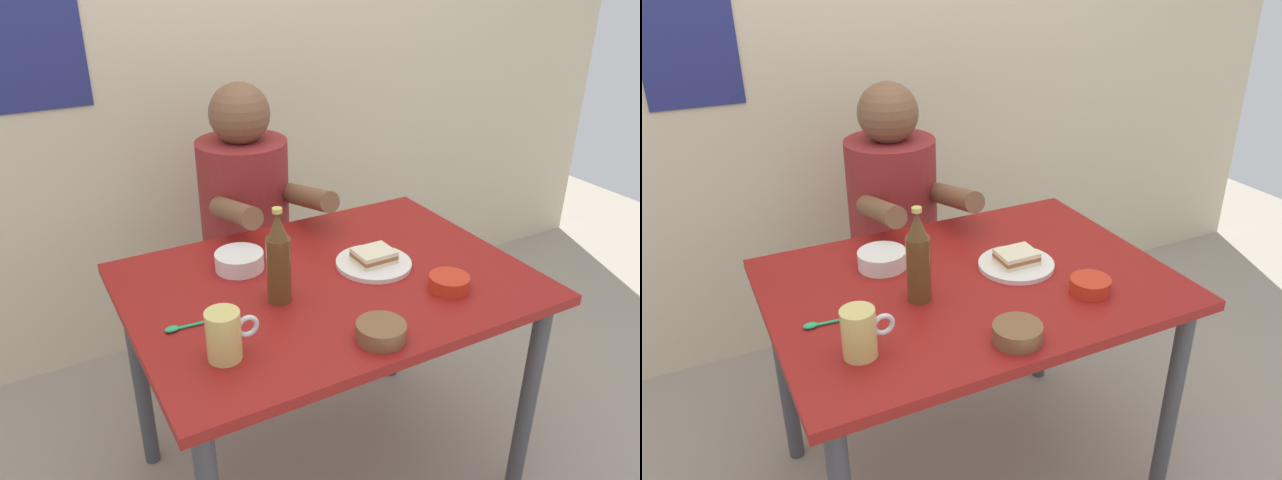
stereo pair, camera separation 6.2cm
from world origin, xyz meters
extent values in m
plane|color=gray|center=(0.00, 0.00, 0.00)|extent=(6.00, 6.00, 0.00)
cube|color=beige|center=(0.00, 1.05, 1.30)|extent=(4.40, 0.08, 2.60)
cube|color=navy|center=(-0.56, 1.01, 1.25)|extent=(0.32, 0.01, 0.38)
cube|color=maroon|center=(0.00, 0.00, 0.72)|extent=(1.10, 0.80, 0.03)
cylinder|color=#3F3F44|center=(0.49, -0.34, 0.35)|extent=(0.05, 0.05, 0.71)
cylinder|color=#3F3F44|center=(-0.49, 0.34, 0.35)|extent=(0.05, 0.05, 0.71)
cylinder|color=#3F3F44|center=(0.49, 0.34, 0.35)|extent=(0.05, 0.05, 0.71)
cylinder|color=#4C4C51|center=(0.01, 0.63, 0.21)|extent=(0.08, 0.08, 0.41)
cylinder|color=maroon|center=(0.01, 0.63, 0.43)|extent=(0.34, 0.34, 0.04)
cylinder|color=maroon|center=(0.01, 0.63, 0.71)|extent=(0.32, 0.32, 0.52)
sphere|color=brown|center=(0.01, 0.63, 1.06)|extent=(0.21, 0.21, 0.21)
cylinder|color=brown|center=(-0.12, 0.38, 0.82)|extent=(0.07, 0.31, 0.14)
cylinder|color=brown|center=(0.14, 0.38, 0.82)|extent=(0.07, 0.31, 0.14)
cylinder|color=silver|center=(0.15, 0.01, 0.75)|extent=(0.22, 0.22, 0.01)
cube|color=beige|center=(0.15, 0.01, 0.76)|extent=(0.11, 0.09, 0.01)
cube|color=#9E592D|center=(0.15, 0.01, 0.77)|extent=(0.11, 0.09, 0.01)
cube|color=beige|center=(0.15, 0.01, 0.78)|extent=(0.11, 0.09, 0.01)
cylinder|color=#D1BC66|center=(-0.38, -0.20, 0.80)|extent=(0.08, 0.08, 0.12)
torus|color=silver|center=(-0.32, -0.20, 0.81)|extent=(0.06, 0.01, 0.06)
cylinder|color=#593819|center=(-0.17, -0.03, 0.83)|extent=(0.06, 0.06, 0.18)
cone|color=#593819|center=(-0.17, -0.03, 0.95)|extent=(0.05, 0.05, 0.07)
cylinder|color=#BFB74C|center=(-0.17, -0.03, 1.00)|extent=(0.03, 0.03, 0.01)
cylinder|color=brown|center=(-0.03, -0.31, 0.76)|extent=(0.12, 0.12, 0.04)
cylinder|color=brown|center=(-0.03, -0.31, 0.77)|extent=(0.10, 0.10, 0.02)
cylinder|color=silver|center=(-0.19, 0.18, 0.77)|extent=(0.14, 0.14, 0.05)
cylinder|color=tan|center=(-0.19, 0.18, 0.78)|extent=(0.11, 0.11, 0.02)
cylinder|color=red|center=(0.26, -0.20, 0.76)|extent=(0.11, 0.11, 0.04)
cylinder|color=#A33521|center=(0.26, -0.20, 0.77)|extent=(0.09, 0.09, 0.02)
cylinder|color=#26A559|center=(-0.40, -0.04, 0.74)|extent=(0.11, 0.02, 0.01)
ellipsoid|color=#26A559|center=(-0.46, -0.04, 0.75)|extent=(0.04, 0.02, 0.01)
camera|label=1|loc=(-0.74, -1.30, 1.59)|focal=34.60mm
camera|label=2|loc=(-0.68, -1.33, 1.59)|focal=34.60mm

